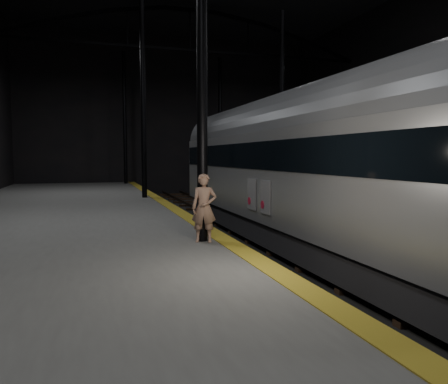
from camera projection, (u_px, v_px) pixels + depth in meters
name	position (u px, v px, depth m)	size (l,w,h in m)	color
ground	(277.00, 242.00, 15.88)	(44.00, 44.00, 0.00)	black
platform_left	(56.00, 240.00, 13.64)	(9.00, 43.80, 1.00)	#545451
platform_right	(443.00, 219.00, 18.04)	(9.00, 43.80, 1.00)	#545451
tactile_strip	(189.00, 218.00, 14.85)	(0.50, 43.80, 0.01)	olive
track	(277.00, 240.00, 15.88)	(2.40, 43.00, 0.24)	#3F3328
train	(295.00, 164.00, 14.35)	(2.88, 19.19, 5.13)	#ACAFB5
woman	(204.00, 208.00, 10.66)	(0.61, 0.40, 1.68)	tan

